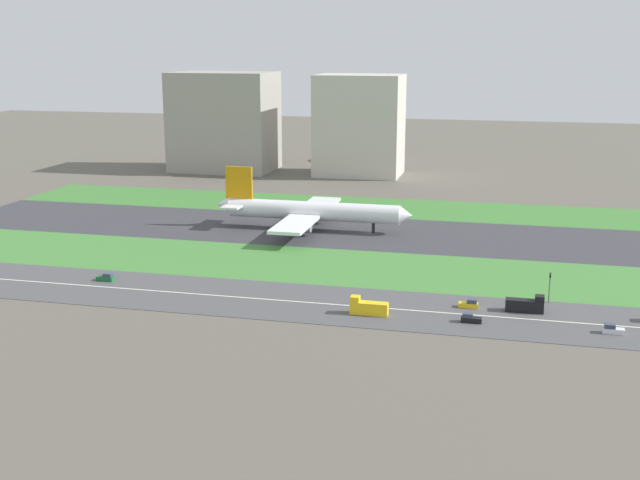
{
  "coord_description": "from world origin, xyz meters",
  "views": [
    {
      "loc": [
        42.97,
        -245.09,
        58.64
      ],
      "look_at": [
        -7.34,
        -36.5,
        6.0
      ],
      "focal_mm": 45.08,
      "sensor_mm": 36.0,
      "label": 1
    }
  ],
  "objects_px": {
    "terminal_building": "(224,122)",
    "traffic_light": "(550,285)",
    "car_1": "(469,304)",
    "car_3": "(106,278)",
    "truck_2": "(368,307)",
    "airliner": "(308,211)",
    "car_2": "(470,319)",
    "car_0": "(612,330)",
    "hangar_building": "(359,125)",
    "truck_1": "(526,305)",
    "fuel_tank_west": "(373,144)"
  },
  "relations": [
    {
      "from": "terminal_building",
      "to": "traffic_light",
      "type": "bearing_deg",
      "value": -50.59
    },
    {
      "from": "car_1",
      "to": "car_3",
      "type": "relative_size",
      "value": 1.0
    },
    {
      "from": "truck_2",
      "to": "airliner",
      "type": "bearing_deg",
      "value": -66.66
    },
    {
      "from": "car_2",
      "to": "truck_2",
      "type": "xyz_separation_m",
      "value": [
        -22.43,
        -0.0,
        0.75
      ]
    },
    {
      "from": "car_3",
      "to": "car_2",
      "type": "bearing_deg",
      "value": -6.23
    },
    {
      "from": "car_3",
      "to": "truck_2",
      "type": "height_order",
      "value": "truck_2"
    },
    {
      "from": "car_0",
      "to": "car_2",
      "type": "bearing_deg",
      "value": 0.0
    },
    {
      "from": "car_1",
      "to": "truck_2",
      "type": "relative_size",
      "value": 0.52
    },
    {
      "from": "car_2",
      "to": "terminal_building",
      "type": "xyz_separation_m",
      "value": [
        -126.07,
        192.0,
        21.95
      ]
    },
    {
      "from": "airliner",
      "to": "car_1",
      "type": "bearing_deg",
      "value": -50.89
    },
    {
      "from": "airliner",
      "to": "car_0",
      "type": "relative_size",
      "value": 14.77
    },
    {
      "from": "airliner",
      "to": "truck_2",
      "type": "distance_m",
      "value": 85.07
    },
    {
      "from": "traffic_light",
      "to": "car_3",
      "type": "bearing_deg",
      "value": -175.79
    },
    {
      "from": "truck_2",
      "to": "terminal_building",
      "type": "relative_size",
      "value": 0.18
    },
    {
      "from": "airliner",
      "to": "traffic_light",
      "type": "distance_m",
      "value": 94.52
    },
    {
      "from": "airliner",
      "to": "car_1",
      "type": "relative_size",
      "value": 14.77
    },
    {
      "from": "car_1",
      "to": "hangar_building",
      "type": "height_order",
      "value": "hangar_building"
    },
    {
      "from": "car_2",
      "to": "hangar_building",
      "type": "distance_m",
      "value": 202.73
    },
    {
      "from": "car_1",
      "to": "car_3",
      "type": "distance_m",
      "value": 90.86
    },
    {
      "from": "airliner",
      "to": "car_0",
      "type": "height_order",
      "value": "airliner"
    },
    {
      "from": "car_3",
      "to": "hangar_building",
      "type": "height_order",
      "value": "hangar_building"
    },
    {
      "from": "truck_1",
      "to": "car_1",
      "type": "distance_m",
      "value": 12.47
    },
    {
      "from": "car_2",
      "to": "truck_1",
      "type": "bearing_deg",
      "value": -139.34
    },
    {
      "from": "truck_1",
      "to": "hangar_building",
      "type": "distance_m",
      "value": 197.21
    },
    {
      "from": "terminal_building",
      "to": "car_2",
      "type": "bearing_deg",
      "value": -56.71
    },
    {
      "from": "car_1",
      "to": "hangar_building",
      "type": "relative_size",
      "value": 0.1
    },
    {
      "from": "airliner",
      "to": "hangar_building",
      "type": "relative_size",
      "value": 1.44
    },
    {
      "from": "truck_1",
      "to": "car_1",
      "type": "bearing_deg",
      "value": 180.0
    },
    {
      "from": "car_1",
      "to": "fuel_tank_west",
      "type": "relative_size",
      "value": 0.25
    },
    {
      "from": "car_0",
      "to": "truck_1",
      "type": "relative_size",
      "value": 0.52
    },
    {
      "from": "car_1",
      "to": "hangar_building",
      "type": "distance_m",
      "value": 193.03
    },
    {
      "from": "truck_1",
      "to": "hangar_building",
      "type": "xyz_separation_m",
      "value": [
        -73.0,
        182.0,
        20.91
      ]
    },
    {
      "from": "car_0",
      "to": "car_2",
      "type": "height_order",
      "value": "same"
    },
    {
      "from": "airliner",
      "to": "fuel_tank_west",
      "type": "xyz_separation_m",
      "value": [
        -6.7,
        159.0,
        2.74
      ]
    },
    {
      "from": "traffic_light",
      "to": "terminal_building",
      "type": "height_order",
      "value": "terminal_building"
    },
    {
      "from": "truck_2",
      "to": "hangar_building",
      "type": "xyz_separation_m",
      "value": [
        -38.92,
        192.0,
        20.91
      ]
    },
    {
      "from": "terminal_building",
      "to": "car_3",
      "type": "bearing_deg",
      "value": -79.29
    },
    {
      "from": "car_3",
      "to": "truck_2",
      "type": "relative_size",
      "value": 0.52
    },
    {
      "from": "truck_1",
      "to": "hangar_building",
      "type": "height_order",
      "value": "hangar_building"
    },
    {
      "from": "car_3",
      "to": "terminal_building",
      "type": "xyz_separation_m",
      "value": [
        -34.41,
        182.0,
        21.95
      ]
    },
    {
      "from": "car_3",
      "to": "fuel_tank_west",
      "type": "height_order",
      "value": "fuel_tank_west"
    },
    {
      "from": "car_0",
      "to": "car_1",
      "type": "height_order",
      "value": "same"
    },
    {
      "from": "airliner",
      "to": "car_2",
      "type": "bearing_deg",
      "value": -54.28
    },
    {
      "from": "car_0",
      "to": "truck_2",
      "type": "xyz_separation_m",
      "value": [
        -51.5,
        -0.0,
        0.75
      ]
    },
    {
      "from": "truck_1",
      "to": "car_3",
      "type": "xyz_separation_m",
      "value": [
        -103.3,
        0.0,
        -0.75
      ]
    },
    {
      "from": "airliner",
      "to": "car_3",
      "type": "height_order",
      "value": "airliner"
    },
    {
      "from": "car_3",
      "to": "airliner",
      "type": "bearing_deg",
      "value": 62.38
    },
    {
      "from": "terminal_building",
      "to": "truck_2",
      "type": "bearing_deg",
      "value": -61.64
    },
    {
      "from": "car_3",
      "to": "hangar_building",
      "type": "relative_size",
      "value": 0.1
    },
    {
      "from": "airliner",
      "to": "truck_2",
      "type": "height_order",
      "value": "airliner"
    }
  ]
}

